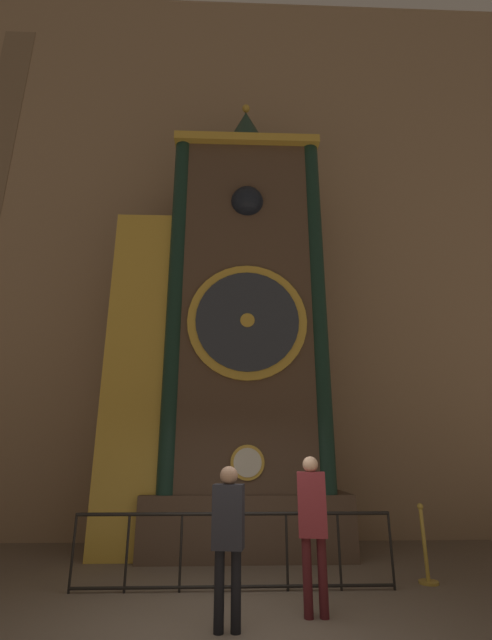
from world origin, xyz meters
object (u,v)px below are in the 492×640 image
clock_tower (228,331)px  stanchion_post (426,556)px  visitor_near (228,529)px  visitor_far (313,517)px

clock_tower → stanchion_post: clock_tower is taller
stanchion_post → visitor_near: bearing=-149.9°
clock_tower → stanchion_post: (2.97, -1.90, -3.96)m
visitor_far → visitor_near: bearing=-149.6°
visitor_near → visitor_far: 1.09m
clock_tower → stanchion_post: 5.30m
visitor_far → stanchion_post: visitor_far is taller
visitor_far → stanchion_post: 2.39m
clock_tower → stanchion_post: bearing=-32.6°
visitor_far → stanchion_post: size_ratio=1.64×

